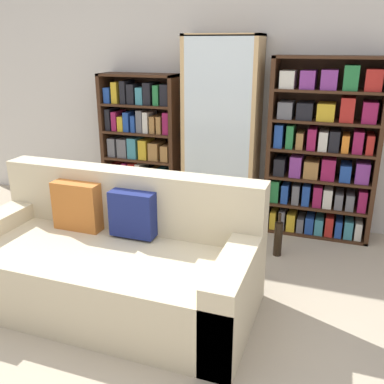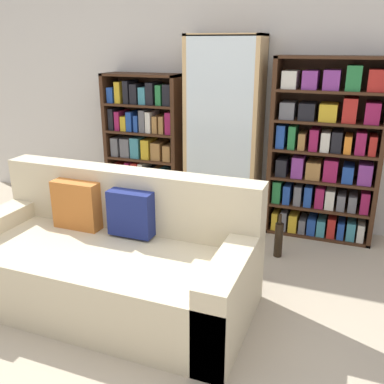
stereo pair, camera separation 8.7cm
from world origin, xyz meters
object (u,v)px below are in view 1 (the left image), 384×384
Objects in this scene: couch at (111,262)px; bookshelf_right at (322,153)px; bookshelf_left at (142,146)px; wine_bottle at (278,238)px; display_cabinet at (222,134)px.

couch is 2.18m from bookshelf_right.
bookshelf_left reaches higher than couch.
bookshelf_left is 1.77m from wine_bottle.
couch is at bearing -100.69° from display_cabinet.
couch is 1.49m from wine_bottle.
bookshelf_right reaches higher than bookshelf_left.
display_cabinet reaches higher than couch.
bookshelf_right is 4.23× the size of wine_bottle.
couch is 1.38× the size of bookshelf_left.
display_cabinet is (0.88, -0.02, 0.20)m from bookshelf_left.
bookshelf_left reaches higher than wine_bottle.
wine_bottle is (0.69, -0.59, -0.76)m from display_cabinet.
wine_bottle is (-0.27, -0.60, -0.64)m from bookshelf_right.
couch is at bearing -71.58° from bookshelf_left.
bookshelf_left is 0.90m from display_cabinet.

